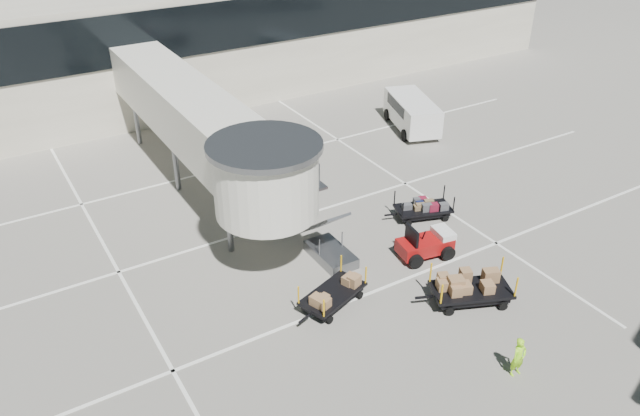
# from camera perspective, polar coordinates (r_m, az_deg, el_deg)

# --- Properties ---
(ground) EXTENTS (140.00, 140.00, 0.00)m
(ground) POSITION_cam_1_polar(r_m,az_deg,el_deg) (26.14, 9.55, -9.09)
(ground) COLOR #9B978B
(ground) RESTS_ON ground
(lane_markings) EXTENTS (40.00, 30.00, 0.02)m
(lane_markings) POSITION_cam_1_polar(r_m,az_deg,el_deg) (32.05, -2.01, -0.44)
(lane_markings) COLOR white
(lane_markings) RESTS_ON ground
(terminal) EXTENTS (64.00, 12.11, 15.20)m
(terminal) POSITION_cam_1_polar(r_m,az_deg,el_deg) (48.32, -14.28, 14.76)
(terminal) COLOR silver
(terminal) RESTS_ON ground
(jet_bridge) EXTENTS (5.70, 20.40, 6.03)m
(jet_bridge) POSITION_cam_1_polar(r_m,az_deg,el_deg) (31.27, -10.15, 7.06)
(jet_bridge) COLOR white
(jet_bridge) RESTS_ON ground
(baggage_tug) EXTENTS (2.70, 1.96, 1.66)m
(baggage_tug) POSITION_cam_1_polar(r_m,az_deg,el_deg) (28.92, 9.68, -3.28)
(baggage_tug) COLOR #980D0D
(baggage_tug) RESTS_ON ground
(suitcase_cart) EXTENTS (3.49, 2.20, 1.34)m
(suitcase_cart) POSITION_cam_1_polar(r_m,az_deg,el_deg) (31.85, 9.42, -0.09)
(suitcase_cart) COLOR black
(suitcase_cart) RESTS_ON ground
(box_cart_near) EXTENTS (4.00, 2.74, 1.56)m
(box_cart_near) POSITION_cam_1_polar(r_m,az_deg,el_deg) (26.56, 13.81, -7.21)
(box_cart_near) COLOR black
(box_cart_near) RESTS_ON ground
(box_cart_far) EXTENTS (3.60, 2.31, 1.39)m
(box_cart_far) POSITION_cam_1_polar(r_m,az_deg,el_deg) (25.64, 1.03, -7.93)
(box_cart_far) COLOR black
(box_cart_far) RESTS_ON ground
(ground_worker) EXTENTS (0.60, 0.40, 1.60)m
(ground_worker) POSITION_cam_1_polar(r_m,az_deg,el_deg) (23.64, 17.70, -12.85)
(ground_worker) COLOR #A3FF1A
(ground_worker) RESTS_ON ground
(minivan) EXTENTS (3.78, 5.79, 2.04)m
(minivan) POSITION_cam_1_polar(r_m,az_deg,el_deg) (41.92, 8.35, 8.83)
(minivan) COLOR white
(minivan) RESTS_ON ground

